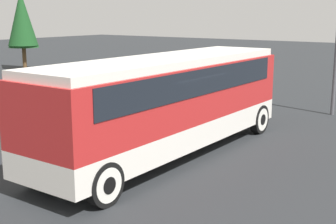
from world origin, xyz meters
name	(u,v)px	position (x,y,z in m)	size (l,w,h in m)	color
ground_plane	(168,155)	(0.00, 0.00, 0.00)	(120.00, 120.00, 0.00)	#26282B
tour_bus	(170,97)	(0.10, 0.00, 1.81)	(9.91, 2.51, 3.00)	silver
parked_car_near	(120,96)	(3.97, 5.43, 0.72)	(4.00, 1.92, 1.45)	black
tree_left	(22,18)	(11.73, 22.07, 3.89)	(2.23, 2.23, 5.98)	brown
tree_center	(22,23)	(11.84, 22.18, 3.52)	(2.28, 2.28, 5.39)	brown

